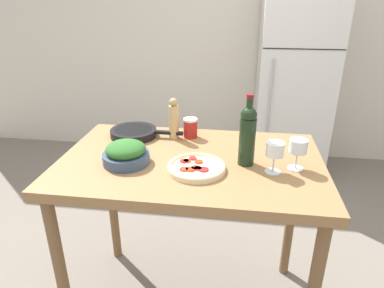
# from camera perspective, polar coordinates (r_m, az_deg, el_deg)

# --- Properties ---
(wall_back) EXTENTS (6.40, 0.08, 2.60)m
(wall_back) POSITION_cam_1_polar(r_m,az_deg,el_deg) (3.74, 4.90, 17.64)
(wall_back) COLOR silver
(wall_back) RESTS_ON ground_plane
(refrigerator) EXTENTS (0.68, 0.69, 1.77)m
(refrigerator) POSITION_cam_1_polar(r_m,az_deg,el_deg) (3.46, 16.50, 9.29)
(refrigerator) COLOR silver
(refrigerator) RESTS_ON ground_plane
(prep_counter) EXTENTS (1.26, 0.80, 0.96)m
(prep_counter) POSITION_cam_1_polar(r_m,az_deg,el_deg) (1.71, -0.19, -5.93)
(prep_counter) COLOR olive
(prep_counter) RESTS_ON ground_plane
(wine_bottle) EXTENTS (0.08, 0.08, 0.33)m
(wine_bottle) POSITION_cam_1_polar(r_m,az_deg,el_deg) (1.57, 9.23, 1.64)
(wine_bottle) COLOR black
(wine_bottle) RESTS_ON prep_counter
(wine_glass_near) EXTENTS (0.08, 0.08, 0.14)m
(wine_glass_near) POSITION_cam_1_polar(r_m,az_deg,el_deg) (1.53, 13.65, -1.12)
(wine_glass_near) COLOR silver
(wine_glass_near) RESTS_ON prep_counter
(wine_glass_far) EXTENTS (0.08, 0.08, 0.14)m
(wine_glass_far) POSITION_cam_1_polar(r_m,az_deg,el_deg) (1.59, 17.25, -0.61)
(wine_glass_far) COLOR silver
(wine_glass_far) RESTS_ON prep_counter
(pepper_mill) EXTENTS (0.05, 0.05, 0.23)m
(pepper_mill) POSITION_cam_1_polar(r_m,az_deg,el_deg) (1.86, -3.06, 4.14)
(pepper_mill) COLOR tan
(pepper_mill) RESTS_ON prep_counter
(salad_bowl) EXTENTS (0.22, 0.22, 0.11)m
(salad_bowl) POSITION_cam_1_polar(r_m,az_deg,el_deg) (1.62, -10.95, -1.55)
(salad_bowl) COLOR #384C6B
(salad_bowl) RESTS_ON prep_counter
(homemade_pizza) EXTENTS (0.26, 0.26, 0.03)m
(homemade_pizza) POSITION_cam_1_polar(r_m,az_deg,el_deg) (1.54, 0.73, -3.91)
(homemade_pizza) COLOR beige
(homemade_pizza) RESTS_ON prep_counter
(salt_canister) EXTENTS (0.08, 0.08, 0.11)m
(salt_canister) POSITION_cam_1_polar(r_m,az_deg,el_deg) (1.89, -0.26, 2.72)
(salt_canister) COLOR #B2231E
(salt_canister) RESTS_ON prep_counter
(cast_iron_skillet) EXTENTS (0.41, 0.26, 0.04)m
(cast_iron_skillet) POSITION_cam_1_polar(r_m,az_deg,el_deg) (1.94, -9.64, 1.93)
(cast_iron_skillet) COLOR black
(cast_iron_skillet) RESTS_ON prep_counter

